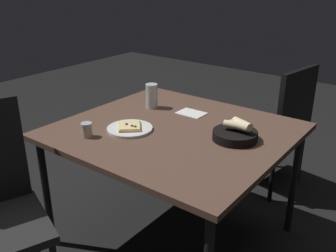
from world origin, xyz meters
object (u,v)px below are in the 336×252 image
object	(u,v)px
pizza_plate	(130,128)
pepper_shaker	(87,131)
dining_table	(174,137)
chair_near	(279,122)
bread_basket	(236,134)
beer_glass	(152,97)

from	to	relation	value
pizza_plate	pepper_shaker	bearing A→B (deg)	-119.34
dining_table	chair_near	distance (m)	0.95
bread_basket	pizza_plate	bearing A→B (deg)	-155.90
bread_basket	chair_near	bearing A→B (deg)	96.32
bread_basket	beer_glass	size ratio (longest dim) A/B	1.51
beer_glass	pepper_shaker	size ratio (longest dim) A/B	1.98
pepper_shaker	beer_glass	bearing A→B (deg)	92.37
dining_table	bread_basket	xyz separation A→B (m)	(0.33, 0.07, 0.08)
bread_basket	pepper_shaker	xyz separation A→B (m)	(-0.62, -0.42, 0.00)
dining_table	beer_glass	world-z (taller)	beer_glass
chair_near	bread_basket	bearing A→B (deg)	-83.68
pepper_shaker	pizza_plate	bearing A→B (deg)	60.66
pizza_plate	chair_near	size ratio (longest dim) A/B	0.27
dining_table	pizza_plate	size ratio (longest dim) A/B	4.84
bread_basket	pepper_shaker	world-z (taller)	bread_basket
dining_table	chair_near	xyz separation A→B (m)	(0.24, 0.91, -0.14)
pizza_plate	bread_basket	distance (m)	0.56
bread_basket	pepper_shaker	bearing A→B (deg)	-145.53
chair_near	pizza_plate	bearing A→B (deg)	-111.18
dining_table	pizza_plate	distance (m)	0.24
chair_near	pepper_shaker	bearing A→B (deg)	-112.53
pepper_shaker	chair_near	world-z (taller)	chair_near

